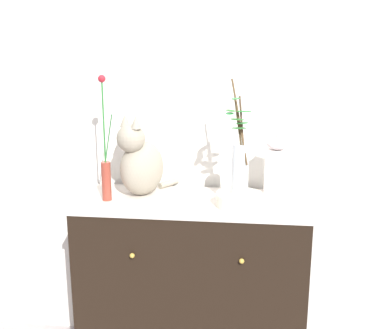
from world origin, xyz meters
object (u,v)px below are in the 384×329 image
object	(u,v)px
vase_slim_green	(106,168)
sideboard	(192,285)
cat_sitting	(140,162)
jar_lidded_porcelain	(276,170)
vase_glass_clear	(240,164)
bowl_porcelain	(239,200)

from	to	relation	value
vase_slim_green	sideboard	bearing A→B (deg)	6.61
sideboard	vase_slim_green	xyz separation A→B (m)	(-0.42, -0.05, 0.62)
cat_sitting	jar_lidded_porcelain	bearing A→B (deg)	-0.17
vase_glass_clear	jar_lidded_porcelain	size ratio (longest dim) A/B	1.58
sideboard	cat_sitting	size ratio (longest dim) A/B	2.74
jar_lidded_porcelain	sideboard	bearing A→B (deg)	-172.98
vase_glass_clear	cat_sitting	bearing A→B (deg)	166.33
vase_slim_green	jar_lidded_porcelain	size ratio (longest dim) A/B	1.79
jar_lidded_porcelain	bowl_porcelain	bearing A→B (deg)	-146.29
sideboard	cat_sitting	world-z (taller)	cat_sitting
sideboard	vase_glass_clear	bearing A→B (deg)	-16.65
sideboard	cat_sitting	distance (m)	0.69
sideboard	cat_sitting	xyz separation A→B (m)	(-0.27, 0.05, 0.63)
vase_glass_clear	jar_lidded_porcelain	world-z (taller)	vase_glass_clear
sideboard	jar_lidded_porcelain	size ratio (longest dim) A/B	3.37
bowl_porcelain	vase_glass_clear	size ratio (longest dim) A/B	0.41
cat_sitting	bowl_porcelain	xyz separation A→B (m)	(0.50, -0.12, -0.14)
cat_sitting	jar_lidded_porcelain	size ratio (longest dim) A/B	1.23
cat_sitting	bowl_porcelain	bearing A→B (deg)	-13.24
sideboard	vase_glass_clear	xyz separation A→B (m)	(0.23, -0.07, 0.67)
cat_sitting	bowl_porcelain	world-z (taller)	cat_sitting
sideboard	jar_lidded_porcelain	distance (m)	0.74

